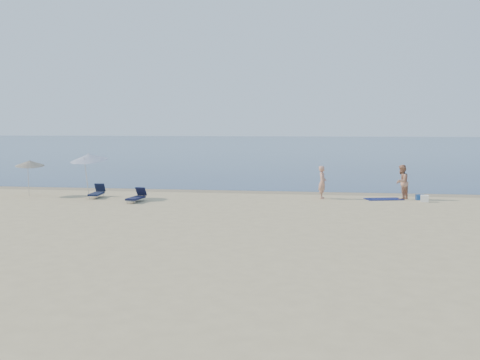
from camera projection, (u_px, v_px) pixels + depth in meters
name	position (u px, v px, depth m)	size (l,w,h in m)	color
ground	(224.00, 279.00, 15.07)	(160.00, 160.00, 0.00)	tan
sea	(322.00, 145.00, 113.37)	(240.00, 160.00, 0.01)	#0B2146
wet_sand_strip	(287.00, 193.00, 34.14)	(240.00, 1.60, 0.00)	#847254
person_left	(322.00, 182.00, 31.32)	(0.63, 0.41, 1.72)	tan
person_right	(402.00, 182.00, 30.99)	(0.87, 0.68, 1.79)	#AD755B
beach_towel	(384.00, 199.00, 31.06)	(1.85, 1.03, 0.03)	#0D1445
white_bag	(425.00, 199.00, 30.03)	(0.39, 0.34, 0.34)	white
blue_cooler	(420.00, 197.00, 30.82)	(0.40, 0.29, 0.29)	#1C499A
umbrella_near	(89.00, 157.00, 31.14)	(2.39, 2.41, 2.52)	silver
umbrella_far	(30.00, 163.00, 32.47)	(2.01, 2.03, 2.06)	silver
lounger_left	(97.00, 193.00, 31.81)	(0.71, 1.66, 0.71)	#141B37
lounger_right	(137.00, 197.00, 30.04)	(0.64, 1.61, 0.69)	#131634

